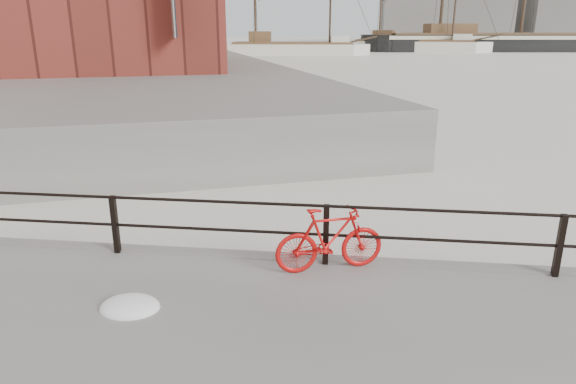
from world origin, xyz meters
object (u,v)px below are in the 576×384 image
(bicycle, at_px, (330,239))
(schooner_left, at_px, (292,55))
(workboat_far, at_px, (61,69))
(schooner_mid, at_px, (414,52))
(barque_black, at_px, (518,51))
(workboat_near, at_px, (108,83))

(bicycle, bearing_deg, schooner_left, 76.91)
(bicycle, xyz_separation_m, workboat_far, (-28.26, 41.24, -0.87))
(bicycle, relative_size, schooner_mid, 0.07)
(barque_black, height_order, workboat_far, barque_black)
(schooner_mid, xyz_separation_m, workboat_near, (-28.17, -54.58, 0.00))
(schooner_mid, relative_size, workboat_far, 2.56)
(schooner_mid, distance_m, workboat_near, 61.42)
(barque_black, height_order, schooner_left, barque_black)
(bicycle, distance_m, workboat_near, 34.56)
(schooner_mid, relative_size, workboat_near, 2.25)
(bicycle, relative_size, schooner_left, 0.07)
(schooner_mid, height_order, workboat_far, schooner_mid)
(workboat_far, bearing_deg, bicycle, -53.06)
(bicycle, bearing_deg, schooner_mid, 62.87)
(bicycle, xyz_separation_m, schooner_mid, (10.28, 84.14, -0.87))
(barque_black, xyz_separation_m, schooner_left, (-37.25, -16.79, 0.00))
(schooner_mid, bearing_deg, bicycle, -84.54)
(bicycle, xyz_separation_m, schooner_left, (-8.89, 71.68, -0.87))
(bicycle, xyz_separation_m, barque_black, (28.36, 88.47, -0.87))
(bicycle, height_order, barque_black, barque_black)
(workboat_near, bearing_deg, bicycle, -61.74)
(bicycle, height_order, workboat_near, workboat_near)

